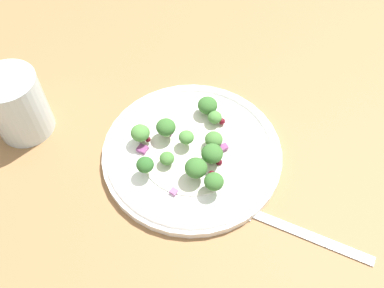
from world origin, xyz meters
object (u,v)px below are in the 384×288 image
object	(u,v)px
broccoli_floret_2	(212,154)
plate	(192,152)
broccoli_floret_1	(214,140)
water_glass	(17,105)
fork	(288,227)
broccoli_floret_0	(206,105)

from	to	relation	value
broccoli_floret_2	plate	bearing A→B (deg)	66.11
broccoli_floret_1	broccoli_floret_2	bearing A→B (deg)	-173.98
broccoli_floret_1	water_glass	size ratio (longest dim) A/B	0.25
broccoli_floret_1	fork	size ratio (longest dim) A/B	0.13
broccoli_floret_2	water_glass	size ratio (longest dim) A/B	0.30
plate	broccoli_floret_2	world-z (taller)	broccoli_floret_2
broccoli_floret_1	fork	distance (cm)	14.76
broccoli_floret_0	broccoli_floret_1	world-z (taller)	broccoli_floret_0
water_glass	broccoli_floret_2	bearing A→B (deg)	-91.92
broccoli_floret_2	fork	xyz separation A→B (cm)	(-6.58, -10.96, -2.98)
broccoli_floret_1	broccoli_floret_2	world-z (taller)	broccoli_floret_2
fork	broccoli_floret_1	bearing A→B (deg)	50.61
plate	fork	distance (cm)	16.03
plate	broccoli_floret_2	distance (cm)	4.02
broccoli_floret_2	water_glass	bearing A→B (deg)	88.08
plate	broccoli_floret_0	size ratio (longest dim) A/B	8.55
fork	broccoli_floret_0	bearing A→B (deg)	42.48
broccoli_floret_2	water_glass	distance (cm)	27.39
broccoli_floret_1	plate	bearing A→B (deg)	116.30
broccoli_floret_0	fork	bearing A→B (deg)	-137.52
fork	water_glass	distance (cm)	39.28
broccoli_floret_0	broccoli_floret_2	distance (cm)	8.58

